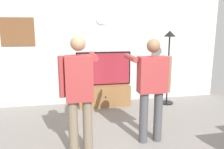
{
  "coord_description": "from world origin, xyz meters",
  "views": [
    {
      "loc": [
        -0.7,
        -2.53,
        1.83
      ],
      "look_at": [
        0.04,
        1.2,
        1.05
      ],
      "focal_mm": 35.87,
      "sensor_mm": 36.0,
      "label": 1
    }
  ],
  "objects_px": {
    "television": "(104,69)",
    "wall_clock": "(102,19)",
    "framed_picture": "(18,32)",
    "person_standing_nearer_lamp": "(79,90)",
    "person_standing_nearer_couch": "(152,85)",
    "tv_stand": "(104,95)",
    "floor_lamp": "(169,52)"
  },
  "relations": [
    {
      "from": "television",
      "to": "wall_clock",
      "type": "bearing_deg",
      "value": 90.0
    },
    {
      "from": "framed_picture",
      "to": "person_standing_nearer_lamp",
      "type": "distance_m",
      "value": 2.76
    },
    {
      "from": "framed_picture",
      "to": "person_standing_nearer_couch",
      "type": "xyz_separation_m",
      "value": [
        2.38,
        -2.18,
        -0.8
      ]
    },
    {
      "from": "framed_picture",
      "to": "person_standing_nearer_couch",
      "type": "height_order",
      "value": "framed_picture"
    },
    {
      "from": "television",
      "to": "person_standing_nearer_lamp",
      "type": "relative_size",
      "value": 0.74
    },
    {
      "from": "tv_stand",
      "to": "person_standing_nearer_lamp",
      "type": "height_order",
      "value": "person_standing_nearer_lamp"
    },
    {
      "from": "person_standing_nearer_lamp",
      "to": "framed_picture",
      "type": "bearing_deg",
      "value": 117.81
    },
    {
      "from": "floor_lamp",
      "to": "framed_picture",
      "type": "bearing_deg",
      "value": 172.6
    },
    {
      "from": "wall_clock",
      "to": "person_standing_nearer_lamp",
      "type": "bearing_deg",
      "value": -106.3
    },
    {
      "from": "framed_picture",
      "to": "person_standing_nearer_lamp",
      "type": "relative_size",
      "value": 0.42
    },
    {
      "from": "television",
      "to": "person_standing_nearer_lamp",
      "type": "xyz_separation_m",
      "value": [
        -0.68,
        -2.09,
        0.08
      ]
    },
    {
      "from": "tv_stand",
      "to": "person_standing_nearer_couch",
      "type": "distance_m",
      "value": 2.06
    },
    {
      "from": "framed_picture",
      "to": "person_standing_nearer_couch",
      "type": "distance_m",
      "value": 3.32
    },
    {
      "from": "tv_stand",
      "to": "wall_clock",
      "type": "bearing_deg",
      "value": 90.0
    },
    {
      "from": "television",
      "to": "framed_picture",
      "type": "bearing_deg",
      "value": 172.6
    },
    {
      "from": "tv_stand",
      "to": "person_standing_nearer_couch",
      "type": "xyz_separation_m",
      "value": [
        0.46,
        -1.88,
        0.71
      ]
    },
    {
      "from": "wall_clock",
      "to": "person_standing_nearer_couch",
      "type": "distance_m",
      "value": 2.48
    },
    {
      "from": "television",
      "to": "floor_lamp",
      "type": "xyz_separation_m",
      "value": [
        1.55,
        -0.2,
        0.38
      ]
    },
    {
      "from": "framed_picture",
      "to": "tv_stand",
      "type": "bearing_deg",
      "value": -8.76
    },
    {
      "from": "tv_stand",
      "to": "person_standing_nearer_couch",
      "type": "height_order",
      "value": "person_standing_nearer_couch"
    },
    {
      "from": "television",
      "to": "person_standing_nearer_couch",
      "type": "height_order",
      "value": "person_standing_nearer_couch"
    },
    {
      "from": "tv_stand",
      "to": "person_standing_nearer_couch",
      "type": "bearing_deg",
      "value": -76.2
    },
    {
      "from": "framed_picture",
      "to": "person_standing_nearer_lamp",
      "type": "xyz_separation_m",
      "value": [
        1.23,
        -2.34,
        -0.78
      ]
    },
    {
      "from": "framed_picture",
      "to": "floor_lamp",
      "type": "height_order",
      "value": "framed_picture"
    },
    {
      "from": "wall_clock",
      "to": "framed_picture",
      "type": "relative_size",
      "value": 0.38
    },
    {
      "from": "tv_stand",
      "to": "television",
      "type": "relative_size",
      "value": 0.94
    },
    {
      "from": "tv_stand",
      "to": "floor_lamp",
      "type": "height_order",
      "value": "floor_lamp"
    },
    {
      "from": "floor_lamp",
      "to": "person_standing_nearer_couch",
      "type": "relative_size",
      "value": 1.06
    },
    {
      "from": "wall_clock",
      "to": "person_standing_nearer_couch",
      "type": "height_order",
      "value": "wall_clock"
    },
    {
      "from": "television",
      "to": "framed_picture",
      "type": "xyz_separation_m",
      "value": [
        -1.91,
        0.25,
        0.86
      ]
    },
    {
      "from": "wall_clock",
      "to": "television",
      "type": "bearing_deg",
      "value": -90.0
    },
    {
      "from": "television",
      "to": "floor_lamp",
      "type": "height_order",
      "value": "floor_lamp"
    }
  ]
}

